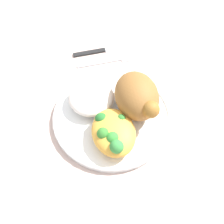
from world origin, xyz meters
name	(u,v)px	position (x,y,z in m)	size (l,w,h in m)	color
ground_plane	(112,119)	(0.00, 0.00, 0.00)	(2.00, 2.00, 0.00)	#CAADA1
plate	(112,117)	(0.00, 0.00, 0.01)	(0.25, 0.25, 0.01)	white
roasted_chicken	(137,96)	(-0.01, 0.05, 0.05)	(0.12, 0.09, 0.07)	#905E2C
rice_pile	(91,97)	(-0.04, -0.03, 0.03)	(0.09, 0.10, 0.03)	white
mac_cheese_with_broccoli	(113,132)	(0.05, -0.01, 0.04)	(0.11, 0.08, 0.05)	gold
fork	(110,61)	(-0.16, 0.03, 0.00)	(0.02, 0.14, 0.01)	#B2B2B7
knife	(105,50)	(-0.20, 0.03, 0.00)	(0.02, 0.19, 0.01)	black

